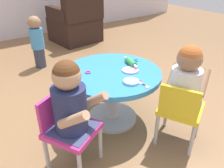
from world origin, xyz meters
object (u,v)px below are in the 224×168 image
(armchair_dark, at_px, (76,24))
(toddler_standing, at_px, (37,41))
(craft_table, at_px, (112,85))
(seated_child_right, at_px, (186,80))
(child_chair_right, at_px, (180,110))
(child_chair_left, at_px, (68,128))
(seated_child_left, at_px, (70,100))
(craft_scissors, at_px, (140,83))
(rolling_pin, at_px, (131,62))

(armchair_dark, bearing_deg, toddler_standing, -143.88)
(craft_table, distance_m, seated_child_right, 0.61)
(seated_child_right, bearing_deg, child_chair_right, -153.93)
(seated_child_right, distance_m, toddler_standing, 2.04)
(child_chair_left, xyz_separation_m, toddler_standing, (0.43, 1.72, 0.05))
(craft_table, height_order, seated_child_right, seated_child_right)
(craft_table, xyz_separation_m, seated_child_left, (-0.51, -0.28, 0.18))
(craft_table, distance_m, toddler_standing, 1.48)
(child_chair_left, distance_m, seated_child_right, 0.87)
(seated_child_left, bearing_deg, toddler_standing, 76.87)
(armchair_dark, relative_size, toddler_standing, 1.26)
(craft_table, bearing_deg, armchair_dark, 69.30)
(armchair_dark, bearing_deg, child_chair_right, -102.33)
(child_chair_left, distance_m, toddler_standing, 1.77)
(child_chair_left, relative_size, seated_child_left, 1.05)
(seated_child_right, xyz_separation_m, toddler_standing, (-0.36, 2.00, -0.17))
(armchair_dark, xyz_separation_m, craft_scissors, (-0.77, -2.44, 0.17))
(armchair_dark, bearing_deg, rolling_pin, -105.83)
(child_chair_left, distance_m, rolling_pin, 0.80)
(child_chair_right, bearing_deg, seated_child_right, 26.07)
(toddler_standing, xyz_separation_m, rolling_pin, (0.31, -1.47, 0.14))
(seated_child_right, xyz_separation_m, rolling_pin, (-0.06, 0.53, -0.03))
(armchair_dark, relative_size, craft_scissors, 6.26)
(seated_child_right, xyz_separation_m, craft_scissors, (-0.22, 0.23, -0.06))
(armchair_dark, bearing_deg, seated_child_right, -101.67)
(child_chair_left, bearing_deg, craft_scissors, -5.22)
(rolling_pin, bearing_deg, seated_child_right, -83.98)
(seated_child_right, bearing_deg, seated_child_left, 162.42)
(seated_child_right, relative_size, toddler_standing, 0.76)
(child_chair_right, xyz_separation_m, armchair_dark, (0.59, 2.68, 0.00))
(seated_child_left, height_order, rolling_pin, seated_child_left)
(craft_scissors, bearing_deg, child_chair_left, 174.78)
(craft_table, relative_size, seated_child_right, 1.58)
(child_chair_left, height_order, craft_scissors, child_chair_left)
(rolling_pin, bearing_deg, craft_scissors, -118.09)
(craft_table, bearing_deg, child_chair_left, -155.66)
(child_chair_left, height_order, seated_child_right, seated_child_right)
(rolling_pin, bearing_deg, child_chair_left, -161.42)
(seated_child_left, height_order, toddler_standing, seated_child_left)
(child_chair_left, distance_m, seated_child_left, 0.23)
(armchair_dark, height_order, rolling_pin, armchair_dark)
(toddler_standing, relative_size, craft_scissors, 4.95)
(child_chair_left, bearing_deg, armchair_dark, 60.65)
(seated_child_left, relative_size, craft_scissors, 3.76)
(child_chair_right, distance_m, armchair_dark, 2.75)
(child_chair_right, relative_size, craft_scissors, 3.95)
(rolling_pin, bearing_deg, craft_table, -178.03)
(child_chair_left, distance_m, armchair_dark, 2.74)
(child_chair_left, bearing_deg, child_chair_right, -21.50)
(child_chair_left, xyz_separation_m, child_chair_right, (0.76, -0.30, 0.00))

